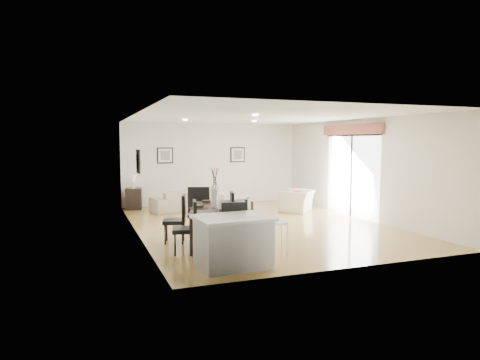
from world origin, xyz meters
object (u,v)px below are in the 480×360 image
object	(u,v)px
dining_chair_head	(235,228)
dining_chair_foot	(199,207)
armchair	(297,201)
side_table	(134,199)
kitchen_island	(233,241)
dining_chair_wfar	(178,216)
sofa	(187,200)
coffee_table	(233,208)
dining_table	(215,211)
dining_chair_enear	(253,220)
bar_stool	(279,227)
dining_chair_efar	(237,212)
dining_chair_wnear	(189,224)

from	to	relation	value
dining_chair_head	dining_chair_foot	xyz separation A→B (m)	(-0.04, 2.27, 0.04)
armchair	side_table	xyz separation A→B (m)	(-4.53, 2.22, 0.00)
kitchen_island	dining_chair_wfar	bearing A→B (deg)	100.53
sofa	coffee_table	bearing A→B (deg)	118.00
dining_table	sofa	bearing A→B (deg)	102.89
armchair	dining_chair_enear	xyz separation A→B (m)	(-2.87, -3.52, 0.22)
dining_table	kitchen_island	xyz separation A→B (m)	(-0.18, -1.59, -0.26)
dining_chair_wfar	bar_stool	distance (m)	2.41
coffee_table	kitchen_island	bearing A→B (deg)	-108.83
dining_chair_efar	dining_chair_head	world-z (taller)	dining_chair_head
dining_chair_wnear	dining_chair_head	distance (m)	0.94
coffee_table	dining_chair_enear	bearing A→B (deg)	-102.58
armchair	dining_table	world-z (taller)	dining_table
dining_chair_wfar	bar_stool	world-z (taller)	dining_chair_wfar
dining_table	side_table	bearing A→B (deg)	119.85
dining_chair_wfar	side_table	bearing A→B (deg)	-159.96
armchair	dining_chair_foot	distance (m)	4.08
dining_chair_head	dining_chair_foot	distance (m)	2.27
dining_chair_efar	kitchen_island	size ratio (longest dim) A/B	0.79
side_table	kitchen_island	distance (m)	6.96
side_table	kitchen_island	world-z (taller)	kitchen_island
sofa	armchair	size ratio (longest dim) A/B	2.16
dining_chair_wfar	kitchen_island	xyz separation A→B (m)	(0.47, -2.02, -0.12)
armchair	dining_chair_foot	size ratio (longest dim) A/B	0.92
dining_chair_foot	dining_chair_enear	bearing A→B (deg)	131.36
dining_chair_efar	dining_chair_foot	bearing A→B (deg)	60.54
coffee_table	sofa	bearing A→B (deg)	128.19
dining_chair_efar	dining_chair_foot	xyz separation A→B (m)	(-0.68, 0.65, 0.05)
sofa	coffee_table	distance (m)	1.65
side_table	dining_chair_wnear	bearing A→B (deg)	-86.55
dining_chair_wfar	armchair	bearing A→B (deg)	138.54
dining_chair_enear	bar_stool	distance (m)	1.17
dining_chair_wnear	armchair	bearing A→B (deg)	142.87
sofa	dining_chair_enear	xyz separation A→B (m)	(0.16, -4.91, 0.23)
dining_table	dining_chair_wnear	xyz separation A→B (m)	(-0.65, -0.48, -0.13)
dining_chair_wnear	dining_chair_head	bearing A→B (deg)	57.49
coffee_table	dining_chair_wfar	bearing A→B (deg)	-127.48
dining_chair_head	kitchen_island	world-z (taller)	dining_chair_head
side_table	dining_chair_efar	bearing A→B (deg)	-71.19
dining_chair_wfar	dining_chair_enear	distance (m)	1.57
dining_chair_foot	kitchen_island	world-z (taller)	dining_chair_foot
dining_chair_wfar	kitchen_island	bearing A→B (deg)	29.15
dining_chair_head	side_table	size ratio (longest dim) A/B	1.53
dining_chair_wfar	dining_chair_efar	world-z (taller)	dining_chair_efar
dining_chair_efar	kitchen_island	bearing A→B (deg)	172.63
dining_chair_efar	bar_stool	world-z (taller)	dining_chair_efar
dining_chair_head	dining_chair_wfar	bearing A→B (deg)	123.92
bar_stool	kitchen_island	bearing A→B (deg)	180.00
coffee_table	bar_stool	world-z (taller)	bar_stool
dining_table	coffee_table	bearing A→B (deg)	83.95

